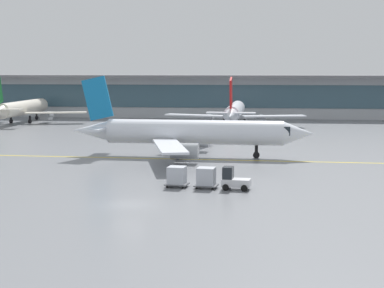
{
  "coord_description": "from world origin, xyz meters",
  "views": [
    {
      "loc": [
        10.62,
        -48.26,
        10.99
      ],
      "look_at": [
        3.33,
        16.72,
        3.0
      ],
      "focal_mm": 57.62,
      "sensor_mm": 36.0,
      "label": 1
    }
  ],
  "objects_px": {
    "cargo_dolly_trailing": "(177,176)",
    "gate_airplane_0": "(23,108)",
    "gate_airplane_1": "(235,111)",
    "baggage_tug": "(234,180)",
    "taxiing_regional_jet": "(192,133)",
    "cargo_dolly_lead": "(206,177)"
  },
  "relations": [
    {
      "from": "gate_airplane_0",
      "to": "cargo_dolly_trailing",
      "type": "distance_m",
      "value": 77.05
    },
    {
      "from": "gate_airplane_0",
      "to": "taxiing_regional_jet",
      "type": "xyz_separation_m",
      "value": [
        40.04,
        -45.45,
        0.11
      ]
    },
    {
      "from": "gate_airplane_0",
      "to": "taxiing_regional_jet",
      "type": "distance_m",
      "value": 60.57
    },
    {
      "from": "gate_airplane_0",
      "to": "taxiing_regional_jet",
      "type": "bearing_deg",
      "value": -138.66
    },
    {
      "from": "gate_airplane_1",
      "to": "taxiing_regional_jet",
      "type": "relative_size",
      "value": 0.95
    },
    {
      "from": "gate_airplane_0",
      "to": "cargo_dolly_lead",
      "type": "height_order",
      "value": "gate_airplane_0"
    },
    {
      "from": "baggage_tug",
      "to": "cargo_dolly_trailing",
      "type": "relative_size",
      "value": 1.21
    },
    {
      "from": "gate_airplane_1",
      "to": "cargo_dolly_lead",
      "type": "xyz_separation_m",
      "value": [
        0.03,
        -61.96,
        -1.83
      ]
    },
    {
      "from": "cargo_dolly_trailing",
      "to": "baggage_tug",
      "type": "bearing_deg",
      "value": -0.0
    },
    {
      "from": "gate_airplane_0",
      "to": "baggage_tug",
      "type": "height_order",
      "value": "gate_airplane_0"
    },
    {
      "from": "gate_airplane_1",
      "to": "gate_airplane_0",
      "type": "bearing_deg",
      "value": 86.2
    },
    {
      "from": "gate_airplane_0",
      "to": "baggage_tug",
      "type": "xyz_separation_m",
      "value": [
        46.23,
        -65.9,
        -2.04
      ]
    },
    {
      "from": "cargo_dolly_trailing",
      "to": "gate_airplane_0",
      "type": "bearing_deg",
      "value": 128.76
    },
    {
      "from": "gate_airplane_0",
      "to": "gate_airplane_1",
      "type": "bearing_deg",
      "value": -94.8
    },
    {
      "from": "cargo_dolly_lead",
      "to": "cargo_dolly_trailing",
      "type": "height_order",
      "value": "same"
    },
    {
      "from": "gate_airplane_0",
      "to": "cargo_dolly_trailing",
      "type": "height_order",
      "value": "gate_airplane_0"
    },
    {
      "from": "taxiing_regional_jet",
      "to": "baggage_tug",
      "type": "bearing_deg",
      "value": -71.45
    },
    {
      "from": "taxiing_regional_jet",
      "to": "baggage_tug",
      "type": "relative_size",
      "value": 11.15
    },
    {
      "from": "gate_airplane_0",
      "to": "baggage_tug",
      "type": "distance_m",
      "value": 80.53
    },
    {
      "from": "gate_airplane_1",
      "to": "baggage_tug",
      "type": "xyz_separation_m",
      "value": [
        2.59,
        -62.26,
        -2.0
      ]
    },
    {
      "from": "taxiing_regional_jet",
      "to": "cargo_dolly_lead",
      "type": "height_order",
      "value": "taxiing_regional_jet"
    },
    {
      "from": "baggage_tug",
      "to": "gate_airplane_0",
      "type": "bearing_deg",
      "value": 131.75
    }
  ]
}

